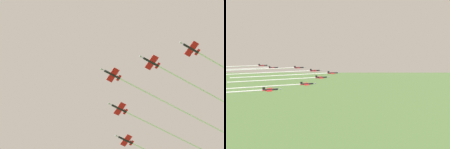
# 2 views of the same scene
# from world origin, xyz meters

# --- Properties ---
(jet_lead) EXTENTS (74.73, 47.65, 2.32)m
(jet_lead) POSITION_xyz_m (27.92, 35.74, 145.60)
(jet_lead) COLOR black
(jet_port_inner) EXTENTS (74.97, 47.80, 2.32)m
(jet_port_inner) POSITION_xyz_m (47.19, 29.83, 145.75)
(jet_port_inner) COLOR black
(jet_starboard_inner) EXTENTS (62.58, 39.99, 2.32)m
(jet_starboard_inner) POSITION_xyz_m (25.12, 52.03, 145.45)
(jet_starboard_inner) COLOR black
(jet_port_outer) EXTENTS (67.50, 43.08, 2.32)m
(jet_port_outer) POSITION_xyz_m (62.89, 21.68, 146.72)
(jet_port_outer) COLOR black
(jet_starboard_outer) EXTENTS (68.00, 43.40, 2.32)m
(jet_starboard_outer) POSITION_xyz_m (30.53, 73.50, 144.48)
(jet_starboard_outer) COLOR black
(jet_center_rear) EXTENTS (58.05, 37.13, 2.32)m
(jet_center_rear) POSITION_xyz_m (86.90, 18.76, 145.28)
(jet_center_rear) COLOR black
(jet_starboard_trail) EXTENTS (55.67, 35.63, 2.32)m
(jet_starboard_trail) POSITION_xyz_m (103.22, 10.99, 145.82)
(jet_starboard_trail) COLOR black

